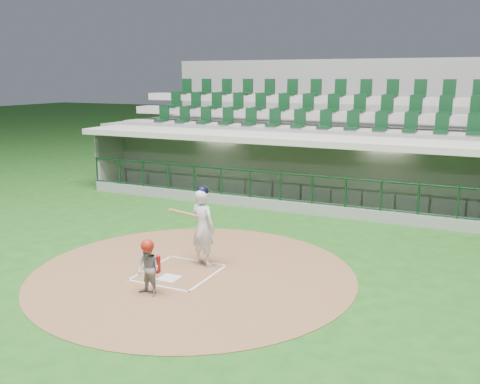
{
  "coord_description": "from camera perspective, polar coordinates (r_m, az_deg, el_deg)",
  "views": [
    {
      "loc": [
        6.04,
        -9.9,
        4.3
      ],
      "look_at": [
        0.14,
        2.6,
        1.3
      ],
      "focal_mm": 40.0,
      "sensor_mm": 36.0,
      "label": 1
    }
  ],
  "objects": [
    {
      "name": "batter",
      "position": [
        12.31,
        -3.99,
        -3.6
      ],
      "size": [
        0.91,
        0.93,
        1.87
      ],
      "color": "silver",
      "rests_on": "dirt_circle"
    },
    {
      "name": "ground",
      "position": [
        12.37,
        -5.79,
        -8.16
      ],
      "size": [
        120.0,
        120.0,
        0.0
      ],
      "primitive_type": "plane",
      "color": "#1A4B15",
      "rests_on": "ground"
    },
    {
      "name": "seating_deck",
      "position": [
        21.86,
        9.03,
        4.53
      ],
      "size": [
        17.0,
        6.72,
        5.15
      ],
      "color": "gray",
      "rests_on": "ground"
    },
    {
      "name": "dugout_structure",
      "position": [
        18.97,
        6.74,
        2.01
      ],
      "size": [
        16.4,
        3.7,
        3.0
      ],
      "color": "slate",
      "rests_on": "ground"
    },
    {
      "name": "home_plate",
      "position": [
        11.81,
        -7.56,
        -9.11
      ],
      "size": [
        0.43,
        0.43,
        0.02
      ],
      "primitive_type": "cube",
      "color": "silver",
      "rests_on": "dirt_circle"
    },
    {
      "name": "catcher",
      "position": [
        10.86,
        -9.74,
        -7.94
      ],
      "size": [
        0.58,
        0.49,
        1.16
      ],
      "color": "#929297",
      "rests_on": "dirt_circle"
    },
    {
      "name": "batter_box_chalk",
      "position": [
        12.13,
        -6.52,
        -8.52
      ],
      "size": [
        1.55,
        1.8,
        0.01
      ],
      "color": "white",
      "rests_on": "ground"
    },
    {
      "name": "dirt_circle",
      "position": [
        12.06,
        -5.04,
        -8.66
      ],
      "size": [
        7.2,
        7.2,
        0.01
      ],
      "primitive_type": "cylinder",
      "color": "brown",
      "rests_on": "ground"
    }
  ]
}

